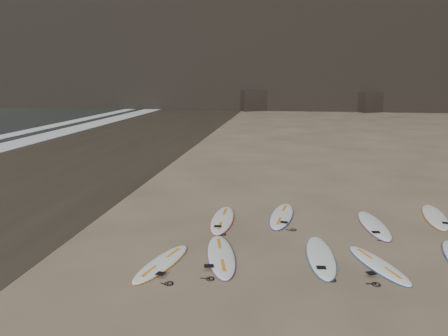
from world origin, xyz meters
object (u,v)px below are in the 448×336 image
Objects in this scene: surfboard_3 at (378,264)px; surfboard_5 at (222,219)px; surfboard_1 at (221,255)px; surfboard_0 at (162,263)px; surfboard_2 at (321,256)px; surfboard_6 at (282,215)px; surfboard_7 at (374,225)px; surfboard_8 at (435,216)px.

surfboard_5 reaches higher than surfboard_3.
surfboard_1 is 1.16× the size of surfboard_3.
surfboard_0 is at bearing 163.85° from surfboard_3.
surfboard_3 is at bearing 21.56° from surfboard_0.
surfboard_2 reaches higher than surfboard_0.
surfboard_0 is 4.81m from surfboard_6.
surfboard_1 is at bearing -151.14° from surfboard_7.
surfboard_5 reaches higher than surfboard_7.
surfboard_7 and surfboard_8 have the same top height.
surfboard_7 is at bearing -3.77° from surfboard_6.
surfboard_8 is at bearing 13.71° from surfboard_6.
surfboard_0 is at bearing -153.26° from surfboard_7.
surfboard_1 is 1.00× the size of surfboard_6.
surfboard_2 is 3.67m from surfboard_5.
surfboard_7 reaches higher than surfboard_3.
surfboard_3 is at bearing -34.74° from surfboard_5.
surfboard_1 is (1.32, 0.62, 0.01)m from surfboard_0.
surfboard_1 is 1.02× the size of surfboard_7.
surfboard_7 is at bearing -144.78° from surfboard_8.
surfboard_6 is at bearing 53.82° from surfboard_1.
surfboard_7 is (4.49, 0.16, -0.00)m from surfboard_5.
surfboard_5 and surfboard_6 have the same top height.
surfboard_1 reaches higher than surfboard_7.
surfboard_8 reaches higher than surfboard_0.
surfboard_1 reaches higher than surfboard_8.
surfboard_2 is at bearing -5.93° from surfboard_1.
surfboard_0 is 0.88× the size of surfboard_5.
surfboard_8 is (3.75, 3.65, -0.00)m from surfboard_2.
surfboard_3 is (5.03, 0.67, -0.00)m from surfboard_0.
surfboard_2 is at bearing 27.97° from surfboard_0.
surfboard_0 is at bearing -107.81° from surfboard_5.
surfboard_5 is at bearing 123.42° from surfboard_3.
surfboard_0 is 1.46m from surfboard_1.
surfboard_2 reaches higher than surfboard_3.
surfboard_5 is at bearing -162.15° from surfboard_8.
surfboard_0 is 8.77m from surfboard_8.
surfboard_2 is (3.74, 0.93, 0.01)m from surfboard_0.
surfboard_0 is at bearing -118.47° from surfboard_6.
surfboard_3 is at bearing -104.05° from surfboard_7.
surfboard_5 reaches higher than surfboard_8.
surfboard_6 is at bearing 101.30° from surfboard_3.
surfboard_6 is (1.42, 3.33, 0.00)m from surfboard_1.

